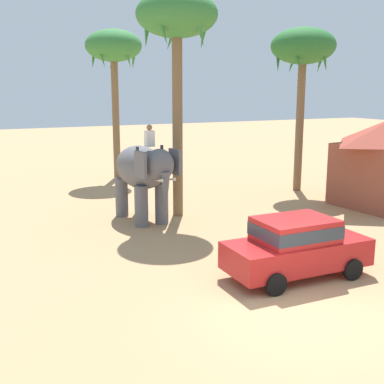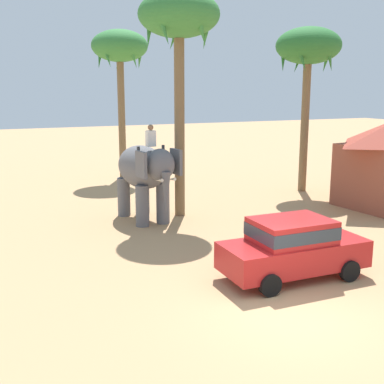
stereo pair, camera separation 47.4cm
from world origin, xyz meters
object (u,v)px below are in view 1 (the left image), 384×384
Objects in this scene: car_sedan_foreground at (296,245)px; elephant_with_mahout at (143,172)px; palm_tree_behind_elephant at (303,51)px; palm_tree_left_of_road at (177,22)px; palm_tree_near_hut at (114,50)px.

car_sedan_foreground is 7.76m from elephant_with_mahout.
palm_tree_left_of_road is at bearing -165.84° from palm_tree_behind_elephant.
palm_tree_behind_elephant is 8.04m from palm_tree_left_of_road.
palm_tree_behind_elephant is (9.37, 2.20, 5.05)m from elephant_with_mahout.
palm_tree_left_of_road reaches higher than palm_tree_near_hut.
palm_tree_near_hut is (2.08, 9.82, 5.34)m from elephant_with_mahout.
elephant_with_mahout is 0.46× the size of palm_tree_near_hut.
palm_tree_behind_elephant is 0.92× the size of palm_tree_left_of_road.
palm_tree_behind_elephant is at bearing -46.25° from palm_tree_near_hut.
palm_tree_left_of_road is (-0.47, -9.58, 0.41)m from palm_tree_near_hut.
elephant_with_mahout is 0.44× the size of palm_tree_left_of_road.
car_sedan_foreground is at bearing -77.49° from elephant_with_mahout.
car_sedan_foreground is 0.46× the size of palm_tree_left_of_road.
palm_tree_left_of_road is at bearing 90.42° from car_sedan_foreground.
palm_tree_near_hut is at bearing 133.75° from palm_tree_behind_elephant.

